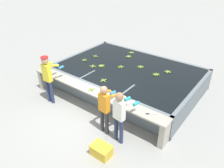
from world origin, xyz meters
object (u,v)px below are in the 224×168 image
Objects in this scene: banana_bunch_floating_10 at (168,72)px; banana_bunch_floating_9 at (121,67)px; banana_bunch_floating_0 at (103,80)px; banana_bunch_ledge_0 at (91,90)px; banana_bunch_floating_1 at (84,60)px; banana_bunch_floating_7 at (156,74)px; banana_bunch_floating_3 at (129,56)px; banana_bunch_floating_4 at (101,66)px; banana_bunch_floating_5 at (140,67)px; crate at (101,151)px; knife_0 at (150,114)px; banana_bunch_floating_6 at (95,56)px; worker_1 at (105,106)px; worker_2 at (120,113)px; banana_bunch_floating_2 at (93,66)px; banana_bunch_floating_8 at (131,53)px; worker_0 at (48,75)px.

banana_bunch_floating_9 is at bearing -156.36° from banana_bunch_floating_10.
banana_bunch_floating_0 is 0.72m from banana_bunch_ledge_0.
banana_bunch_floating_1 is 3.08m from banana_bunch_floating_7.
banana_bunch_floating_3 is 1.48m from banana_bunch_floating_4.
banana_bunch_floating_5 is 0.51× the size of crate.
banana_bunch_floating_9 is 0.93× the size of knife_0.
banana_bunch_floating_7 is (2.92, 0.05, -0.00)m from banana_bunch_floating_6.
worker_1 is 2.78m from banana_bunch_floating_7.
worker_2 is at bearing -133.32° from knife_0.
banana_bunch_floating_3 is (0.58, 1.68, -0.00)m from banana_bunch_floating_2.
banana_bunch_ledge_0 is 2.13m from knife_0.
banana_bunch_floating_5 is at bearing -43.38° from banana_bunch_floating_8.
banana_bunch_floating_9 is (-1.24, 2.52, -0.10)m from worker_1.
banana_bunch_floating_3 is (-0.49, 2.33, -0.00)m from banana_bunch_floating_0.
crate is (3.34, -2.92, -0.68)m from banana_bunch_floating_1.
worker_2 is (0.55, -0.05, 0.03)m from worker_1.
worker_0 is 3.30m from crate.
banana_bunch_floating_9 is at bearing 34.22° from banana_bunch_floating_2.
banana_bunch_floating_6 is at bearing -143.90° from banana_bunch_floating_3.
banana_bunch_floating_9 is (0.48, -1.51, 0.00)m from banana_bunch_floating_8.
banana_bunch_floating_0 is 0.51× the size of crate.
worker_1 is at bearing -41.21° from banana_bunch_floating_2.
banana_bunch_floating_3 reaches higher than knife_0.
banana_bunch_floating_8 is (-1.89, 1.25, 0.00)m from banana_bunch_floating_7.
banana_bunch_floating_6 is 2.80m from banana_bunch_ledge_0.
banana_bunch_floating_0 is (1.47, 1.19, -0.24)m from worker_0.
banana_bunch_floating_8 is at bearing 102.91° from banana_bunch_floating_0.
banana_bunch_floating_1 is 1.02× the size of banana_bunch_floating_9.
crate is at bearing -47.22° from banana_bunch_floating_6.
worker_1 reaches higher than banana_bunch_floating_5.
banana_bunch_floating_4 is (0.25, 0.24, -0.00)m from banana_bunch_floating_2.
worker_2 is 5.76× the size of banana_bunch_floating_5.
banana_bunch_floating_10 is 3.06m from banana_bunch_ledge_0.
crate is at bearing -84.69° from banana_bunch_floating_7.
knife_0 is (0.72, -2.68, -0.01)m from banana_bunch_floating_10.
banana_bunch_floating_7 is 1.02× the size of banana_bunch_ledge_0.
worker_1 is 2.88× the size of crate.
banana_bunch_floating_1 is at bearing 158.54° from knife_0.
worker_1 is 3.55m from banana_bunch_floating_1.
worker_1 is 1.27m from knife_0.
banana_bunch_floating_3 is 4.05m from knife_0.
crate is at bearing -45.25° from banana_bunch_floating_2.
worker_2 is 5.87× the size of banana_bunch_floating_9.
banana_bunch_floating_10 is at bearing 82.79° from worker_1.
banana_bunch_floating_1 is 1.02× the size of banana_bunch_floating_6.
banana_bunch_floating_8 is at bearing 101.72° from banana_bunch_ledge_0.
worker_2 is at bearing -5.12° from worker_1.
worker_1 is 3.06m from banana_bunch_floating_5.
banana_bunch_floating_0 and banana_bunch_floating_3 have the same top height.
banana_bunch_floating_1 is at bearing -120.33° from banana_bunch_floating_8.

